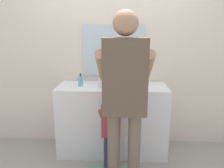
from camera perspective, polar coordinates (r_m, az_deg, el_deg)
name	(u,v)px	position (r m, az deg, el deg)	size (l,w,h in m)	color
ground_plane	(112,163)	(2.93, -0.12, -19.30)	(14.00, 14.00, 0.00)	#9E998E
back_wall	(113,48)	(3.08, 0.35, 9.16)	(4.40, 0.10, 2.70)	beige
vanity_cabinet	(112,119)	(2.98, 0.12, -8.87)	(1.38, 0.54, 0.90)	white
sink_basin	(112,82)	(2.81, 0.11, 0.54)	(0.35, 0.35, 0.11)	silver
faucet	(113,76)	(3.01, 0.26, 1.93)	(0.18, 0.14, 0.18)	#B7BABF
toothbrush_cup	(145,82)	(2.87, 8.42, 0.56)	(0.07, 0.07, 0.21)	silver
soap_bottle	(81,81)	(2.84, -7.93, 0.77)	(0.06, 0.06, 0.17)	#66B2D1
child_toddler	(111,125)	(2.57, -0.23, -10.26)	(0.28, 0.28, 0.92)	#2D334C
adult_parent	(125,88)	(2.11, 3.23, -1.01)	(0.55, 0.57, 1.76)	#6B5B4C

